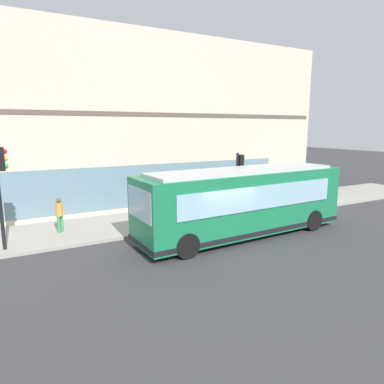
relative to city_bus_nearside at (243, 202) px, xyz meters
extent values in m
plane|color=#38383A|center=(-0.69, 1.65, -1.55)|extent=(120.00, 120.00, 0.00)
cube|color=#9E9991|center=(4.03, 1.65, -1.48)|extent=(4.24, 40.00, 0.15)
cube|color=beige|center=(10.84, 1.65, 3.54)|extent=(9.37, 23.94, 10.19)
cube|color=brown|center=(6.30, 1.65, 4.05)|extent=(0.36, 23.46, 0.24)
cube|color=slate|center=(6.20, 1.65, 0.05)|extent=(0.12, 16.76, 2.40)
cube|color=#197247|center=(0.00, -0.02, 0.05)|extent=(2.96, 10.11, 2.70)
cube|color=silver|center=(0.00, -0.02, 1.46)|extent=(2.54, 9.09, 0.12)
cube|color=#8CB2C6|center=(-0.23, 4.96, 0.50)|extent=(2.20, 0.18, 1.20)
cube|color=#8CB2C6|center=(1.27, 0.04, 0.45)|extent=(0.44, 8.19, 1.00)
cube|color=#8CB2C6|center=(-1.27, -0.07, 0.45)|extent=(0.44, 8.19, 1.00)
cube|color=black|center=(0.00, -0.02, -1.12)|extent=(3.01, 10.15, 0.20)
cylinder|color=black|center=(0.98, 3.63, -1.05)|extent=(0.35, 1.01, 1.00)
cylinder|color=black|center=(-1.32, 3.53, -1.05)|extent=(0.35, 1.01, 1.00)
cylinder|color=black|center=(1.31, -3.36, -1.05)|extent=(0.35, 1.01, 1.00)
cylinder|color=black|center=(-0.99, -3.47, -1.05)|extent=(0.35, 1.01, 1.00)
cylinder|color=black|center=(2.30, -1.32, 0.31)|extent=(0.14, 0.14, 3.44)
cube|color=black|center=(2.30, -1.51, 1.48)|extent=(0.32, 0.24, 0.90)
sphere|color=red|center=(2.30, -1.64, 1.76)|extent=(0.20, 0.20, 0.20)
sphere|color=yellow|center=(2.30, -1.64, 1.48)|extent=(0.20, 0.20, 0.20)
sphere|color=green|center=(2.30, -1.64, 1.20)|extent=(0.20, 0.20, 0.20)
cube|color=black|center=(2.60, 9.43, 2.16)|extent=(0.32, 0.24, 0.90)
sphere|color=red|center=(2.60, 9.30, 2.44)|extent=(0.20, 0.20, 0.20)
sphere|color=yellow|center=(2.60, 9.30, 2.16)|extent=(0.20, 0.20, 0.20)
sphere|color=green|center=(2.60, 9.30, 1.88)|extent=(0.20, 0.20, 0.20)
cylinder|color=yellow|center=(3.46, -2.97, -1.13)|extent=(0.24, 0.24, 0.55)
sphere|color=yellow|center=(3.46, -2.97, -0.77)|extent=(0.22, 0.22, 0.22)
cylinder|color=yellow|center=(3.46, -3.14, -1.08)|extent=(0.10, 0.12, 0.10)
cylinder|color=yellow|center=(3.63, -2.97, -1.08)|extent=(0.12, 0.10, 0.10)
cylinder|color=#3F8C4C|center=(3.97, 7.29, -1.02)|extent=(0.14, 0.14, 0.77)
cylinder|color=#3F8C4C|center=(3.86, 7.43, -1.02)|extent=(0.14, 0.14, 0.77)
cylinder|color=gold|center=(3.92, 7.36, -0.33)|extent=(0.32, 0.32, 0.61)
sphere|color=brown|center=(3.92, 7.36, 0.08)|extent=(0.21, 0.21, 0.21)
cylinder|color=silver|center=(3.16, 2.41, -1.02)|extent=(0.14, 0.14, 0.76)
cylinder|color=silver|center=(3.33, 2.34, -1.02)|extent=(0.14, 0.14, 0.76)
cylinder|color=#B23338|center=(3.24, 2.37, -0.34)|extent=(0.32, 0.32, 0.60)
sphere|color=brown|center=(3.24, 2.37, 0.06)|extent=(0.21, 0.21, 0.21)
cube|color=#BF3F19|center=(4.29, -2.76, -0.95)|extent=(0.44, 0.40, 0.90)
cube|color=#8CB2C6|center=(4.29, -2.97, -0.77)|extent=(0.35, 0.03, 0.30)
camera|label=1|loc=(-12.21, 9.15, 3.33)|focal=31.92mm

